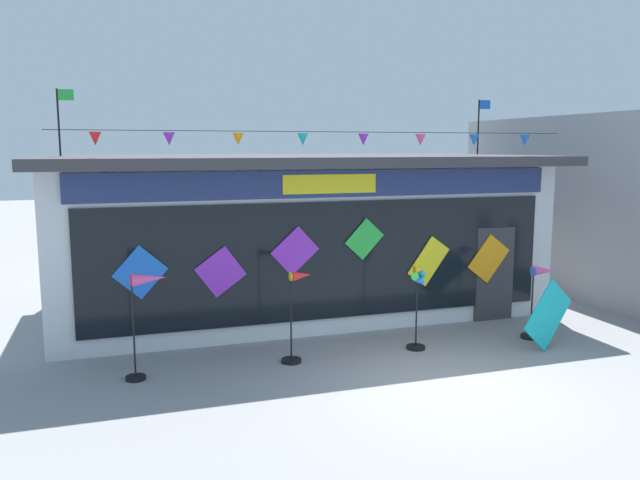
# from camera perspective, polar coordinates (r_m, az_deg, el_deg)

# --- Properties ---
(ground_plane) EXTENTS (80.00, 80.00, 0.00)m
(ground_plane) POSITION_cam_1_polar(r_m,az_deg,el_deg) (10.28, 11.35, -12.77)
(ground_plane) COLOR gray
(kite_shop_building) EXTENTS (10.75, 6.17, 4.86)m
(kite_shop_building) POSITION_cam_1_polar(r_m,az_deg,el_deg) (14.73, -2.56, 0.92)
(kite_shop_building) COLOR silver
(kite_shop_building) RESTS_ON ground_plane
(wind_spinner_far_left) EXTENTS (0.71, 0.32, 1.74)m
(wind_spinner_far_left) POSITION_cam_1_polar(r_m,az_deg,el_deg) (10.37, -15.51, -5.27)
(wind_spinner_far_left) COLOR black
(wind_spinner_far_left) RESTS_ON ground_plane
(wind_spinner_left) EXTENTS (0.56, 0.35, 1.61)m
(wind_spinner_left) POSITION_cam_1_polar(r_m,az_deg,el_deg) (10.85, -2.11, -6.19)
(wind_spinner_left) COLOR black
(wind_spinner_left) RESTS_ON ground_plane
(wind_spinner_center_left) EXTENTS (0.36, 0.35, 1.57)m
(wind_spinner_center_left) POSITION_cam_1_polar(r_m,az_deg,el_deg) (11.64, 8.80, -5.38)
(wind_spinner_center_left) COLOR black
(wind_spinner_center_left) RESTS_ON ground_plane
(wind_spinner_center_right) EXTENTS (0.64, 0.38, 1.43)m
(wind_spinner_center_right) POSITION_cam_1_polar(r_m,az_deg,el_deg) (12.93, 19.16, -4.41)
(wind_spinner_center_right) COLOR black
(wind_spinner_center_right) RESTS_ON ground_plane
(display_kite_on_ground) EXTENTS (1.27, 0.36, 1.27)m
(display_kite_on_ground) POSITION_cam_1_polar(r_m,az_deg,el_deg) (12.39, 19.92, -6.36)
(display_kite_on_ground) COLOR #19B7BC
(display_kite_on_ground) RESTS_ON ground_plane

